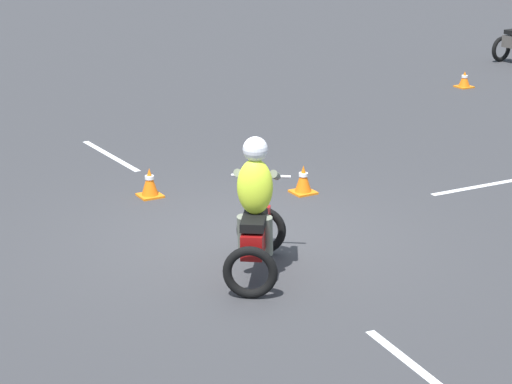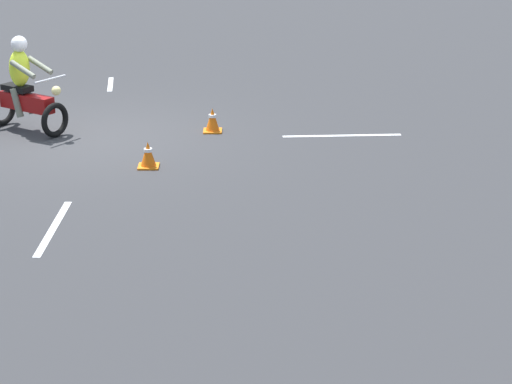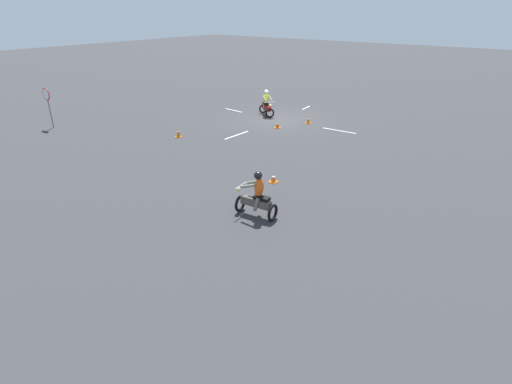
{
  "view_description": "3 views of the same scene",
  "coord_description": "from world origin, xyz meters",
  "px_view_note": "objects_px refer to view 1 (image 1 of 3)",
  "views": [
    {
      "loc": [
        10.29,
        -5.66,
        4.49
      ],
      "look_at": [
        1.1,
        -0.43,
        1.0
      ],
      "focal_mm": 70.0,
      "sensor_mm": 36.0,
      "label": 1
    },
    {
      "loc": [
        -2.61,
        16.32,
        4.81
      ],
      "look_at": [
        -2.77,
        5.33,
        0.9
      ],
      "focal_mm": 70.0,
      "sensor_mm": 36.0,
      "label": 2
    },
    {
      "loc": [
        -13.85,
        20.76,
        6.53
      ],
      "look_at": [
        -6.64,
        11.09,
        0.9
      ],
      "focal_mm": 28.0,
      "sensor_mm": 36.0,
      "label": 3
    }
  ],
  "objects_px": {
    "traffic_cone_mid_left": "(303,180)",
    "traffic_cone_near_right": "(464,80)",
    "motorcycle_rider_foreground": "(256,216)",
    "traffic_cone_near_left": "(150,183)"
  },
  "relations": [
    {
      "from": "traffic_cone_near_right",
      "to": "traffic_cone_mid_left",
      "type": "distance_m",
      "value": 8.0
    },
    {
      "from": "motorcycle_rider_foreground",
      "to": "traffic_cone_near_left",
      "type": "distance_m",
      "value": 3.27
    },
    {
      "from": "traffic_cone_near_right",
      "to": "traffic_cone_mid_left",
      "type": "bearing_deg",
      "value": -57.26
    },
    {
      "from": "traffic_cone_near_right",
      "to": "motorcycle_rider_foreground",
      "type": "bearing_deg",
      "value": -53.11
    },
    {
      "from": "motorcycle_rider_foreground",
      "to": "traffic_cone_near_right",
      "type": "bearing_deg",
      "value": 72.1
    },
    {
      "from": "traffic_cone_near_right",
      "to": "traffic_cone_mid_left",
      "type": "height_order",
      "value": "traffic_cone_mid_left"
    },
    {
      "from": "motorcycle_rider_foreground",
      "to": "traffic_cone_near_right",
      "type": "xyz_separation_m",
      "value": [
        -6.61,
        8.8,
        -0.56
      ]
    },
    {
      "from": "motorcycle_rider_foreground",
      "to": "traffic_cone_near_right",
      "type": "distance_m",
      "value": 11.02
    },
    {
      "from": "traffic_cone_mid_left",
      "to": "traffic_cone_near_left",
      "type": "bearing_deg",
      "value": -115.5
    },
    {
      "from": "traffic_cone_mid_left",
      "to": "traffic_cone_near_right",
      "type": "bearing_deg",
      "value": 122.74
    }
  ]
}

